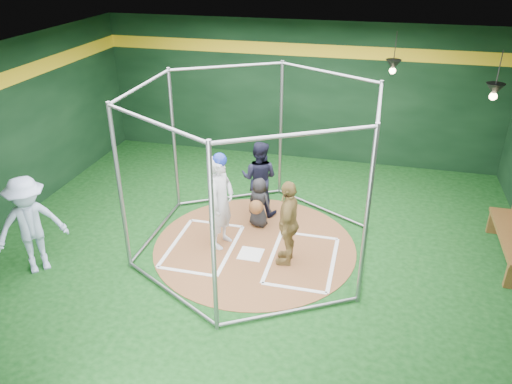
# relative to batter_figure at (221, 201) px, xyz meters

# --- Properties ---
(room_shell) EXTENTS (10.10, 9.10, 3.53)m
(room_shell) POSITION_rel_batter_figure_xyz_m (0.61, 0.09, 0.82)
(room_shell) COLOR #0B330E
(room_shell) RESTS_ON ground
(clay_disc) EXTENTS (3.80, 3.80, 0.01)m
(clay_disc) POSITION_rel_batter_figure_xyz_m (0.61, 0.09, -0.93)
(clay_disc) COLOR brown
(clay_disc) RESTS_ON ground
(home_plate) EXTENTS (0.43, 0.43, 0.01)m
(home_plate) POSITION_rel_batter_figure_xyz_m (0.61, -0.21, -0.92)
(home_plate) COLOR white
(home_plate) RESTS_ON clay_disc
(batter_box_left) EXTENTS (1.17, 1.77, 0.01)m
(batter_box_left) POSITION_rel_batter_figure_xyz_m (-0.34, -0.16, -0.92)
(batter_box_left) COLOR white
(batter_box_left) RESTS_ON clay_disc
(batter_box_right) EXTENTS (1.17, 1.77, 0.01)m
(batter_box_right) POSITION_rel_batter_figure_xyz_m (1.56, -0.16, -0.92)
(batter_box_right) COLOR white
(batter_box_right) RESTS_ON clay_disc
(batting_cage) EXTENTS (4.05, 4.67, 3.00)m
(batting_cage) POSITION_rel_batter_figure_xyz_m (0.61, 0.09, 0.56)
(batting_cage) COLOR gray
(batting_cage) RESTS_ON ground
(pendant_lamp_near) EXTENTS (0.34, 0.34, 0.90)m
(pendant_lamp_near) POSITION_rel_batter_figure_xyz_m (2.81, 3.69, 1.80)
(pendant_lamp_near) COLOR black
(pendant_lamp_near) RESTS_ON room_shell
(pendant_lamp_far) EXTENTS (0.34, 0.34, 0.90)m
(pendant_lamp_far) POSITION_rel_batter_figure_xyz_m (4.61, 2.09, 1.80)
(pendant_lamp_far) COLOR black
(pendant_lamp_far) RESTS_ON room_shell
(batter_figure) EXTENTS (0.55, 0.72, 1.86)m
(batter_figure) POSITION_rel_batter_figure_xyz_m (0.00, 0.00, 0.00)
(batter_figure) COLOR #B8B8BF
(batter_figure) RESTS_ON clay_disc
(visitor_leopard) EXTENTS (0.41, 0.94, 1.58)m
(visitor_leopard) POSITION_rel_batter_figure_xyz_m (1.30, -0.24, -0.13)
(visitor_leopard) COLOR #AC8C49
(visitor_leopard) RESTS_ON clay_disc
(catcher_figure) EXTENTS (0.58, 0.63, 1.03)m
(catcher_figure) POSITION_rel_batter_figure_xyz_m (0.51, 0.83, -0.41)
(catcher_figure) COLOR black
(catcher_figure) RESTS_ON clay_disc
(umpire) EXTENTS (0.81, 0.65, 1.59)m
(umpire) POSITION_rel_batter_figure_xyz_m (0.38, 1.36, -0.13)
(umpire) COLOR black
(umpire) RESTS_ON clay_disc
(bystander_blue) EXTENTS (1.27, 1.28, 1.77)m
(bystander_blue) POSITION_rel_batter_figure_xyz_m (-2.88, -1.53, -0.05)
(bystander_blue) COLOR #A4B7D9
(bystander_blue) RESTS_ON ground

